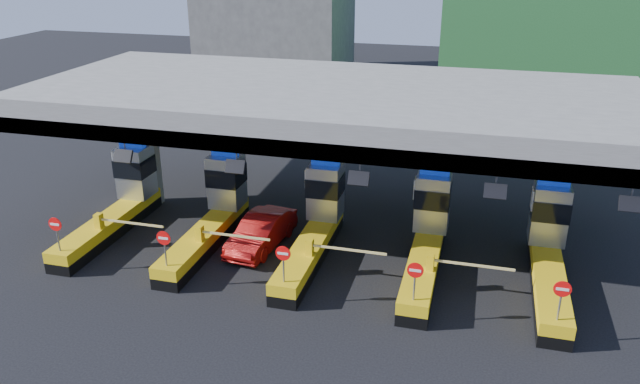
# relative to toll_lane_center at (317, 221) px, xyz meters

# --- Properties ---
(ground) EXTENTS (120.00, 120.00, 0.00)m
(ground) POSITION_rel_toll_lane_center_xyz_m (-0.00, -0.28, -1.40)
(ground) COLOR black
(ground) RESTS_ON ground
(toll_canopy) EXTENTS (28.00, 12.09, 7.00)m
(toll_canopy) POSITION_rel_toll_lane_center_xyz_m (-0.00, 2.59, 4.74)
(toll_canopy) COLOR slate
(toll_canopy) RESTS_ON ground
(toll_lane_far_left) EXTENTS (4.43, 8.00, 4.16)m
(toll_lane_far_left) POSITION_rel_toll_lane_center_xyz_m (-10.00, 0.00, 0.00)
(toll_lane_far_left) COLOR black
(toll_lane_far_left) RESTS_ON ground
(toll_lane_left) EXTENTS (4.43, 8.00, 4.16)m
(toll_lane_left) POSITION_rel_toll_lane_center_xyz_m (-5.00, 0.00, 0.00)
(toll_lane_left) COLOR black
(toll_lane_left) RESTS_ON ground
(toll_lane_center) EXTENTS (4.43, 8.00, 4.16)m
(toll_lane_center) POSITION_rel_toll_lane_center_xyz_m (0.00, 0.00, 0.00)
(toll_lane_center) COLOR black
(toll_lane_center) RESTS_ON ground
(toll_lane_right) EXTENTS (4.43, 8.00, 4.16)m
(toll_lane_right) POSITION_rel_toll_lane_center_xyz_m (5.00, 0.00, 0.00)
(toll_lane_right) COLOR black
(toll_lane_right) RESTS_ON ground
(toll_lane_far_right) EXTENTS (4.43, 8.00, 4.16)m
(toll_lane_far_right) POSITION_rel_toll_lane_center_xyz_m (10.00, 0.00, 0.00)
(toll_lane_far_right) COLOR black
(toll_lane_far_right) RESTS_ON ground
(red_car) EXTENTS (2.15, 4.83, 1.54)m
(red_car) POSITION_rel_toll_lane_center_xyz_m (-2.53, -0.50, -0.63)
(red_car) COLOR maroon
(red_car) RESTS_ON ground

